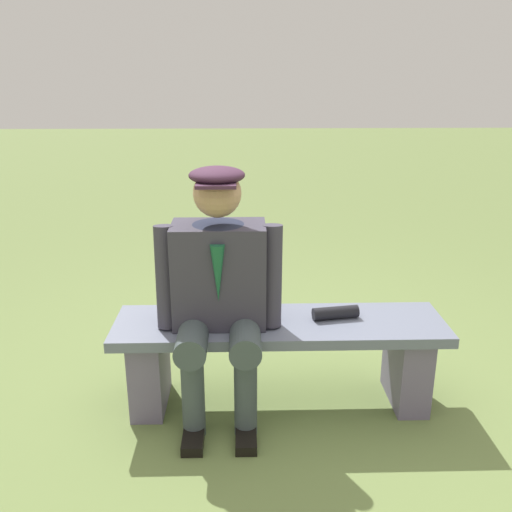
# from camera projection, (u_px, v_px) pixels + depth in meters

# --- Properties ---
(ground_plane) EXTENTS (30.00, 30.00, 0.00)m
(ground_plane) POSITION_uv_depth(u_px,v_px,m) (279.00, 401.00, 2.96)
(ground_plane) COLOR olive
(bench) EXTENTS (1.68, 0.44, 0.47)m
(bench) POSITION_uv_depth(u_px,v_px,m) (279.00, 349.00, 2.86)
(bench) COLOR slate
(bench) RESTS_ON ground
(seated_man) EXTENTS (0.63, 0.58, 1.26)m
(seated_man) POSITION_uv_depth(u_px,v_px,m) (219.00, 285.00, 2.68)
(seated_man) COLOR #383543
(seated_man) RESTS_ON ground
(rolled_magazine) EXTENTS (0.24, 0.10, 0.06)m
(rolled_magazine) POSITION_uv_depth(u_px,v_px,m) (335.00, 313.00, 2.83)
(rolled_magazine) COLOR black
(rolled_magazine) RESTS_ON bench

